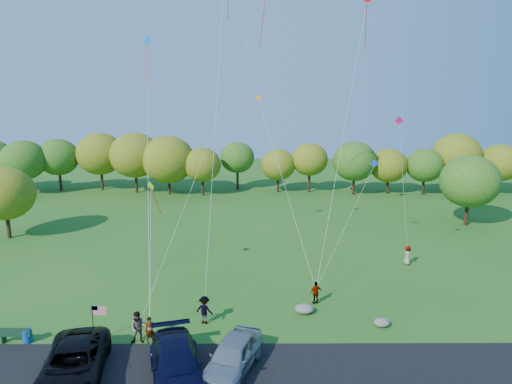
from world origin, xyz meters
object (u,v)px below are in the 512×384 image
at_px(minivan_dark, 73,364).
at_px(park_bench, 15,335).
at_px(minivan_navy, 176,365).
at_px(trash_barrel, 27,336).
at_px(flyer_b, 138,328).
at_px(flyer_e, 408,255).
at_px(minivan_silver, 232,356).
at_px(flyer_a, 150,330).
at_px(flyer_d, 316,293).
at_px(flyer_c, 204,310).

relative_size(minivan_dark, park_bench, 3.47).
relative_size(minivan_navy, trash_barrel, 7.41).
distance_m(flyer_b, trash_barrel, 6.37).
relative_size(flyer_e, park_bench, 0.89).
relative_size(minivan_dark, minivan_silver, 1.25).
bearing_deg(minivan_dark, flyer_a, 39.62).
xyz_separation_m(minivan_dark, park_bench, (-4.62, 3.43, -0.40)).
height_order(minivan_navy, flyer_d, minivan_navy).
distance_m(minivan_silver, flyer_b, 6.09).
bearing_deg(flyer_c, minivan_dark, 64.49).
bearing_deg(park_bench, minivan_dark, -35.64).
bearing_deg(minivan_silver, park_bench, -173.56).
distance_m(flyer_c, park_bench, 10.68).
distance_m(minivan_dark, flyer_a, 4.55).
distance_m(minivan_navy, park_bench, 10.30).
distance_m(minivan_silver, flyer_a, 5.52).
height_order(flyer_c, flyer_d, flyer_c).
height_order(minivan_navy, flyer_a, minivan_navy).
bearing_deg(flyer_b, flyer_a, -3.62).
distance_m(flyer_a, flyer_d, 11.10).
bearing_deg(flyer_a, park_bench, 158.14).
relative_size(flyer_d, park_bench, 0.87).
distance_m(minivan_silver, park_bench, 12.69).
height_order(minivan_silver, trash_barrel, minivan_silver).
bearing_deg(minivan_dark, minivan_navy, -10.56).
xyz_separation_m(flyer_d, flyer_e, (8.43, 6.98, 0.01)).
xyz_separation_m(flyer_a, flyer_b, (-0.65, 0.00, 0.16)).
relative_size(minivan_silver, trash_barrel, 6.18).
distance_m(flyer_b, park_bench, 6.96).
relative_size(minivan_silver, flyer_b, 2.63).
distance_m(minivan_dark, flyer_e, 26.27).
height_order(park_bench, trash_barrel, park_bench).
bearing_deg(minivan_silver, flyer_b, 171.99).
relative_size(minivan_navy, flyer_d, 3.84).
bearing_deg(flyer_a, trash_barrel, 157.29).
xyz_separation_m(flyer_b, trash_barrel, (-6.34, 0.10, -0.54)).
bearing_deg(minivan_silver, flyer_e, 65.90).
bearing_deg(flyer_d, park_bench, -4.30).
distance_m(flyer_a, flyer_c, 3.61).
bearing_deg(flyer_e, flyer_d, 100.61).
bearing_deg(minivan_silver, flyer_c, 130.23).
height_order(flyer_d, flyer_e, flyer_e).
height_order(flyer_b, flyer_d, flyer_b).
distance_m(flyer_e, trash_barrel, 27.98).
xyz_separation_m(flyer_c, park_bench, (-10.44, -2.23, -0.35)).
bearing_deg(minivan_silver, flyer_a, 168.94).
height_order(minivan_navy, trash_barrel, minivan_navy).
relative_size(minivan_navy, flyer_b, 3.16).
relative_size(park_bench, trash_barrel, 2.22).
height_order(minivan_navy, flyer_b, flyer_b).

